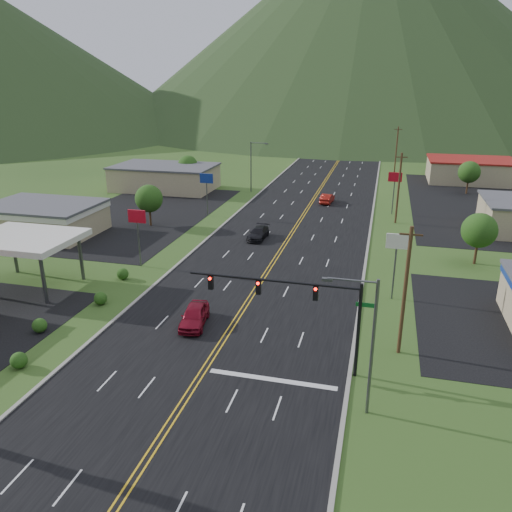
% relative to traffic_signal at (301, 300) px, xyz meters
% --- Properties ---
extents(ground, '(500.00, 500.00, 0.00)m').
position_rel_traffic_signal_xyz_m(ground, '(-6.48, -14.00, -5.33)').
color(ground, '#2A4819').
rests_on(ground, ground).
extents(road, '(20.00, 460.00, 0.04)m').
position_rel_traffic_signal_xyz_m(road, '(-6.48, -14.00, -5.33)').
color(road, black).
rests_on(road, ground).
extents(traffic_signal, '(13.10, 0.43, 7.00)m').
position_rel_traffic_signal_xyz_m(traffic_signal, '(0.00, 0.00, 0.00)').
color(traffic_signal, black).
rests_on(traffic_signal, ground).
extents(streetlight_east, '(3.28, 0.25, 9.00)m').
position_rel_traffic_signal_xyz_m(streetlight_east, '(4.70, -4.00, -0.15)').
color(streetlight_east, '#59595E').
rests_on(streetlight_east, ground).
extents(streetlight_west, '(3.28, 0.25, 9.00)m').
position_rel_traffic_signal_xyz_m(streetlight_west, '(-18.16, 56.00, -0.15)').
color(streetlight_west, '#59595E').
rests_on(streetlight_west, ground).
extents(gas_canopy, '(10.00, 8.00, 5.30)m').
position_rel_traffic_signal_xyz_m(gas_canopy, '(-28.48, 8.00, -0.46)').
color(gas_canopy, white).
rests_on(gas_canopy, ground).
extents(building_west_mid, '(14.40, 10.40, 4.10)m').
position_rel_traffic_signal_xyz_m(building_west_mid, '(-38.48, 24.00, -3.06)').
color(building_west_mid, tan).
rests_on(building_west_mid, ground).
extents(building_west_far, '(18.40, 11.40, 4.50)m').
position_rel_traffic_signal_xyz_m(building_west_far, '(-34.48, 54.00, -3.07)').
color(building_west_far, tan).
rests_on(building_west_far, ground).
extents(building_east_far, '(16.40, 12.40, 4.50)m').
position_rel_traffic_signal_xyz_m(building_east_far, '(21.52, 76.00, -3.07)').
color(building_east_far, tan).
rests_on(building_east_far, ground).
extents(pole_sign_west_a, '(2.00, 0.18, 6.40)m').
position_rel_traffic_signal_xyz_m(pole_sign_west_a, '(-20.48, 16.00, -0.28)').
color(pole_sign_west_a, '#59595E').
rests_on(pole_sign_west_a, ground).
extents(pole_sign_west_b, '(2.00, 0.18, 6.40)m').
position_rel_traffic_signal_xyz_m(pole_sign_west_b, '(-20.48, 38.00, -0.28)').
color(pole_sign_west_b, '#59595E').
rests_on(pole_sign_west_b, ground).
extents(pole_sign_east_a, '(2.00, 0.18, 6.40)m').
position_rel_traffic_signal_xyz_m(pole_sign_east_a, '(6.52, 14.00, -0.28)').
color(pole_sign_east_a, '#59595E').
rests_on(pole_sign_east_a, ground).
extents(pole_sign_east_b, '(2.00, 0.18, 6.40)m').
position_rel_traffic_signal_xyz_m(pole_sign_east_b, '(6.52, 46.00, -0.28)').
color(pole_sign_east_b, '#59595E').
rests_on(pole_sign_east_b, ground).
extents(tree_west_a, '(3.84, 3.84, 5.82)m').
position_rel_traffic_signal_xyz_m(tree_west_a, '(-26.48, 31.00, -1.44)').
color(tree_west_a, '#382314').
rests_on(tree_west_a, ground).
extents(tree_west_b, '(3.84, 3.84, 5.82)m').
position_rel_traffic_signal_xyz_m(tree_west_b, '(-31.48, 58.00, -1.44)').
color(tree_west_b, '#382314').
rests_on(tree_west_b, ground).
extents(tree_east_a, '(3.84, 3.84, 5.82)m').
position_rel_traffic_signal_xyz_m(tree_east_a, '(15.52, 26.00, -1.44)').
color(tree_east_a, '#382314').
rests_on(tree_east_a, ground).
extents(tree_east_b, '(3.84, 3.84, 5.82)m').
position_rel_traffic_signal_xyz_m(tree_east_b, '(19.52, 64.00, -1.44)').
color(tree_east_b, '#382314').
rests_on(tree_east_b, ground).
extents(utility_pole_a, '(1.60, 0.28, 10.00)m').
position_rel_traffic_signal_xyz_m(utility_pole_a, '(7.02, 4.00, -0.20)').
color(utility_pole_a, '#382314').
rests_on(utility_pole_a, ground).
extents(utility_pole_b, '(1.60, 0.28, 10.00)m').
position_rel_traffic_signal_xyz_m(utility_pole_b, '(7.02, 41.00, -0.20)').
color(utility_pole_b, '#382314').
rests_on(utility_pole_b, ground).
extents(utility_pole_c, '(1.60, 0.28, 10.00)m').
position_rel_traffic_signal_xyz_m(utility_pole_c, '(7.02, 81.00, -0.20)').
color(utility_pole_c, '#382314').
rests_on(utility_pole_c, ground).
extents(utility_pole_d, '(1.60, 0.28, 10.00)m').
position_rel_traffic_signal_xyz_m(utility_pole_d, '(7.02, 121.00, -0.20)').
color(utility_pole_d, '#382314').
rests_on(utility_pole_d, ground).
extents(mountain_n, '(220.00, 220.00, 85.00)m').
position_rel_traffic_signal_xyz_m(mountain_n, '(-6.48, 206.00, 37.17)').
color(mountain_n, '#1E3417').
rests_on(mountain_n, ground).
extents(car_red_near, '(2.74, 5.18, 1.68)m').
position_rel_traffic_signal_xyz_m(car_red_near, '(-9.63, 4.32, -4.49)').
color(car_red_near, maroon).
rests_on(car_red_near, ground).
extents(car_dark_mid, '(2.20, 5.05, 1.45)m').
position_rel_traffic_signal_xyz_m(car_dark_mid, '(-10.25, 28.76, -4.61)').
color(car_dark_mid, black).
rests_on(car_dark_mid, ground).
extents(car_red_far, '(2.05, 4.85, 1.56)m').
position_rel_traffic_signal_xyz_m(car_red_far, '(-3.94, 50.53, -4.55)').
color(car_red_far, maroon).
rests_on(car_red_far, ground).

